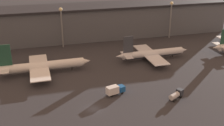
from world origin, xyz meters
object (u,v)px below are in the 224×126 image
airplane_1 (42,66)px  service_vehicle_1 (176,95)px  service_vehicle_0 (115,90)px  airplane_2 (152,54)px

airplane_1 → service_vehicle_1: airplane_1 is taller
airplane_1 → service_vehicle_0: 35.72m
airplane_1 → service_vehicle_1: size_ratio=6.40×
airplane_2 → service_vehicle_0: airplane_2 is taller
airplane_1 → airplane_2: bearing=1.5°
airplane_1 → service_vehicle_0: bearing=-47.7°
airplane_1 → airplane_2: 50.61m
service_vehicle_0 → service_vehicle_1: service_vehicle_0 is taller
airplane_1 → service_vehicle_1: 56.26m
service_vehicle_1 → service_vehicle_0: bearing=127.0°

